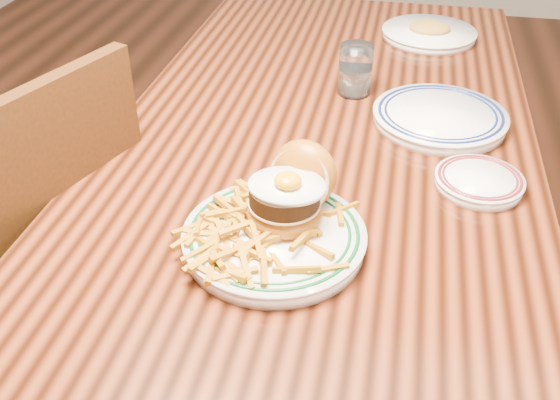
% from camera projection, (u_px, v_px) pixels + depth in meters
% --- Properties ---
extents(floor, '(6.00, 6.00, 0.00)m').
position_uv_depth(floor, '(314.00, 357.00, 1.75)').
color(floor, black).
rests_on(floor, ground).
extents(table, '(0.85, 1.60, 0.75)m').
position_uv_depth(table, '(324.00, 156.00, 1.36)').
color(table, black).
rests_on(table, floor).
extents(chair_left, '(0.56, 0.56, 0.95)m').
position_uv_depth(chair_left, '(33.00, 271.00, 1.29)').
color(chair_left, '#3B200C').
rests_on(chair_left, floor).
extents(main_plate, '(0.29, 0.30, 0.14)m').
position_uv_depth(main_plate, '(279.00, 221.00, 0.97)').
color(main_plate, white).
rests_on(main_plate, table).
extents(side_plate, '(0.16, 0.16, 0.02)m').
position_uv_depth(side_plate, '(479.00, 181.00, 1.10)').
color(side_plate, white).
rests_on(side_plate, table).
extents(rear_plate, '(0.28, 0.28, 0.03)m').
position_uv_depth(rear_plate, '(440.00, 117.00, 1.29)').
color(rear_plate, white).
rests_on(rear_plate, table).
extents(water_glass, '(0.07, 0.07, 0.11)m').
position_uv_depth(water_glass, '(355.00, 73.00, 1.39)').
color(water_glass, white).
rests_on(water_glass, table).
extents(far_plate, '(0.25, 0.25, 0.05)m').
position_uv_depth(far_plate, '(429.00, 33.00, 1.68)').
color(far_plate, white).
rests_on(far_plate, table).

